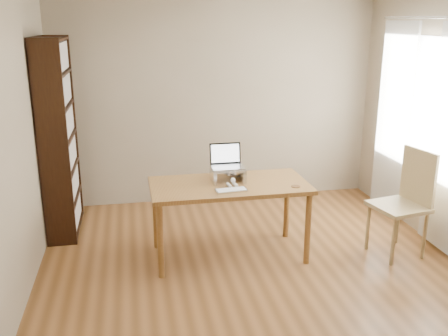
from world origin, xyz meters
TOP-DOWN VIEW (x-y plane):
  - room at (0.03, 0.01)m, footprint 4.04×4.54m
  - bookshelf at (-1.83, 1.55)m, footprint 0.30×0.90m
  - curtains at (1.92, 0.80)m, footprint 0.03×1.90m
  - desk at (-0.17, 0.58)m, footprint 1.52×0.77m
  - laptop_stand at (-0.17, 0.66)m, footprint 0.32×0.25m
  - laptop at (-0.17, 0.71)m, footprint 0.31×0.26m
  - keyboard at (-0.20, 0.36)m, footprint 0.30×0.15m
  - coaster at (0.42, 0.37)m, footprint 0.09×0.09m
  - cat at (-0.18, 0.69)m, footprint 0.25×0.48m
  - chair at (1.54, 0.30)m, footprint 0.55×0.55m

SIDE VIEW (x-z plane):
  - chair at x=1.54m, z-range 0.05..1.11m
  - desk at x=-0.17m, z-range 0.29..1.04m
  - coaster at x=0.42m, z-range 0.75..0.76m
  - keyboard at x=-0.20m, z-range 0.75..0.77m
  - cat at x=-0.18m, z-range 0.74..0.89m
  - laptop_stand at x=-0.17m, z-range 0.77..0.90m
  - laptop at x=-0.17m, z-range 0.83..1.05m
  - bookshelf at x=-1.83m, z-range 0.00..2.10m
  - curtains at x=1.92m, z-range 0.05..2.29m
  - room at x=0.03m, z-range -0.02..2.62m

